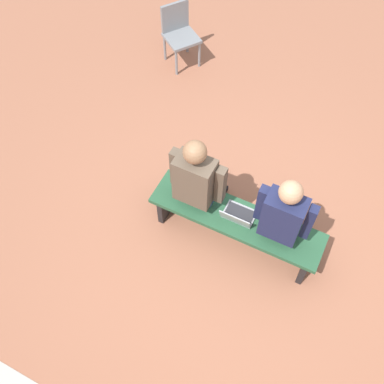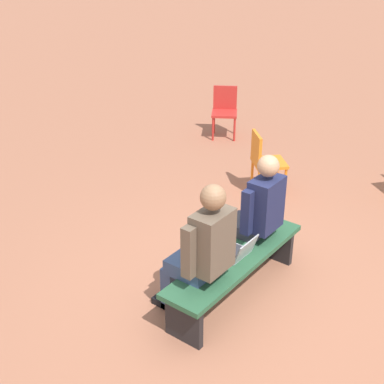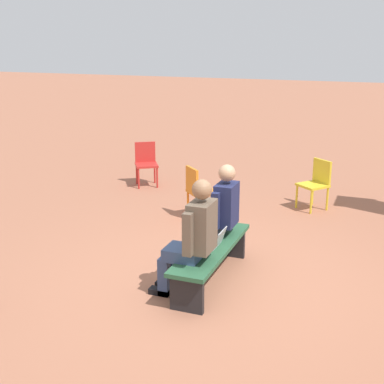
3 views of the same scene
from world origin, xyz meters
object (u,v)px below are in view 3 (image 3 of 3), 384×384
(person_student, at_px, (218,213))
(person_adult, at_px, (192,236))
(plastic_chair_by_pillar, at_px, (146,161))
(plastic_chair_foreground, at_px, (316,181))
(plastic_chair_far_left, at_px, (198,189))
(laptop, at_px, (213,242))
(bench, at_px, (211,253))

(person_student, xyz_separation_m, person_adult, (0.89, -0.00, 0.02))
(plastic_chair_by_pillar, bearing_deg, plastic_chair_foreground, 84.50)
(plastic_chair_foreground, bearing_deg, person_adult, -12.14)
(person_adult, xyz_separation_m, plastic_chair_far_left, (-2.59, -0.89, -0.25))
(plastic_chair_by_pillar, relative_size, plastic_chair_far_left, 1.00)
(plastic_chair_by_pillar, distance_m, plastic_chair_foreground, 3.36)
(person_student, relative_size, laptop, 4.22)
(bench, distance_m, plastic_chair_far_left, 2.35)
(person_student, relative_size, plastic_chair_foreground, 1.61)
(person_adult, relative_size, laptop, 4.33)
(plastic_chair_foreground, bearing_deg, person_student, -15.72)
(laptop, height_order, plastic_chair_by_pillar, plastic_chair_by_pillar)
(plastic_chair_foreground, bearing_deg, bench, -12.61)
(plastic_chair_far_left, bearing_deg, plastic_chair_foreground, 124.20)
(person_student, distance_m, plastic_chair_foreground, 2.98)
(plastic_chair_by_pillar, bearing_deg, person_adult, 31.94)
(person_adult, height_order, plastic_chair_foreground, person_adult)
(laptop, distance_m, plastic_chair_foreground, 3.36)
(bench, xyz_separation_m, laptop, (-0.01, 0.01, 0.15))
(bench, height_order, laptop, laptop)
(plastic_chair_foreground, bearing_deg, plastic_chair_by_pillar, -95.50)
(laptop, xyz_separation_m, plastic_chair_foreground, (-3.28, 0.73, -0.02))
(bench, relative_size, person_adult, 1.30)
(person_student, distance_m, laptop, 0.48)
(person_student, bearing_deg, person_adult, -0.14)
(person_student, xyz_separation_m, plastic_chair_foreground, (-2.86, 0.80, -0.24))
(bench, bearing_deg, plastic_chair_far_left, -155.73)
(person_student, height_order, plastic_chair_by_pillar, person_student)
(plastic_chair_far_left, bearing_deg, bench, 24.27)
(bench, distance_m, plastic_chair_foreground, 3.38)
(person_student, height_order, plastic_chair_foreground, person_student)
(plastic_chair_by_pillar, height_order, plastic_chair_far_left, same)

